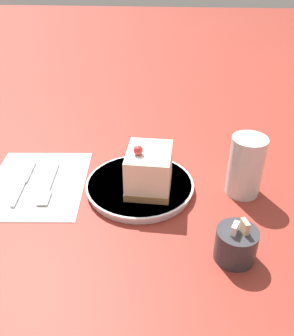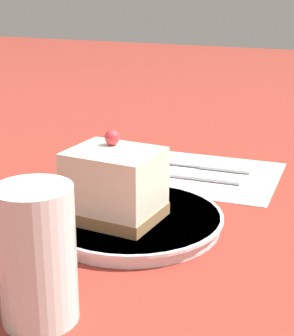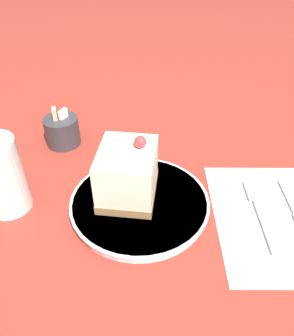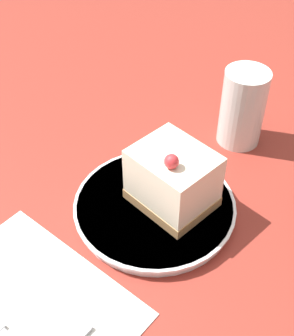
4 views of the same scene
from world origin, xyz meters
The scene contains 7 objects.
ground_plane centered at (0.00, 0.00, 0.00)m, with size 4.00×4.00×0.00m, color maroon.
plate centered at (0.00, 0.01, 0.01)m, with size 0.22×0.22×0.02m.
cake_slice centered at (-0.02, 0.02, 0.06)m, with size 0.09×0.11×0.10m.
napkin centered at (0.22, 0.00, 0.00)m, with size 0.22×0.26×0.00m.
fork centered at (0.19, 0.02, 0.01)m, with size 0.03×0.15×0.00m.
knife centered at (0.25, -0.01, 0.01)m, with size 0.02×0.16×0.00m.
drinking_glass centered at (-0.21, 0.00, 0.06)m, with size 0.07×0.07×0.13m.
Camera 2 is at (-0.57, -0.26, 0.29)m, focal length 60.00 mm.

